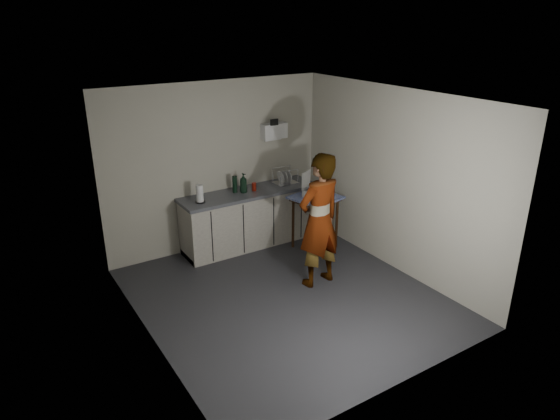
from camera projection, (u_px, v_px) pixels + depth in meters
ground at (287, 297)px, 6.60m from camera, size 4.00×4.00×0.00m
wall_back at (217, 167)px, 7.68m from camera, size 3.60×0.02×2.60m
wall_right at (394, 181)px, 7.01m from camera, size 0.02×4.00×2.60m
wall_left at (145, 238)px, 5.23m from camera, size 0.02×4.00×2.60m
ceiling at (288, 99)px, 5.65m from camera, size 3.60×4.00×0.01m
kitchen_counter at (250, 220)px, 7.97m from camera, size 2.24×0.62×0.91m
wall_shelf at (274, 131)px, 7.96m from camera, size 0.42×0.18×0.37m
side_table at (315, 203)px, 7.75m from camera, size 0.80×0.80×0.86m
standing_man at (319, 221)px, 6.63m from camera, size 0.72×0.51×1.86m
soap_bottle at (243, 183)px, 7.68m from camera, size 0.14×0.14×0.31m
soda_can at (254, 187)px, 7.79m from camera, size 0.07×0.07×0.13m
dark_bottle at (235, 184)px, 7.69m from camera, size 0.08×0.08×0.26m
paper_towel at (200, 194)px, 7.29m from camera, size 0.15×0.15×0.27m
dish_rack at (285, 180)px, 8.13m from camera, size 0.37×0.28×0.26m
bakery_box at (313, 191)px, 7.71m from camera, size 0.36×0.37×0.38m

